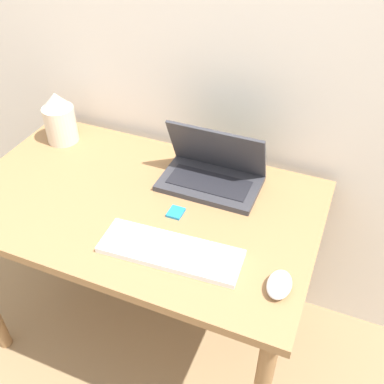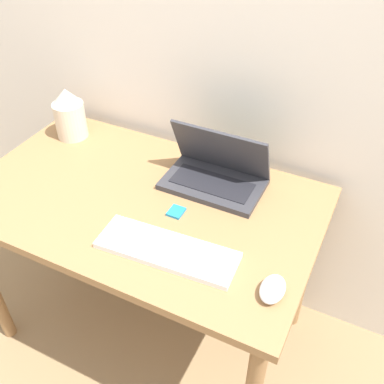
{
  "view_description": "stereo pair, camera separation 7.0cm",
  "coord_description": "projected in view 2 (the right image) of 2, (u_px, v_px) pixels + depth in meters",
  "views": [
    {
      "loc": [
        0.59,
        -0.62,
        1.68
      ],
      "look_at": [
        0.19,
        0.35,
        0.82
      ],
      "focal_mm": 42.0,
      "sensor_mm": 36.0,
      "label": 1
    },
    {
      "loc": [
        0.65,
        -0.59,
        1.68
      ],
      "look_at": [
        0.19,
        0.35,
        0.82
      ],
      "focal_mm": 42.0,
      "sensor_mm": 36.0,
      "label": 2
    }
  ],
  "objects": [
    {
      "name": "keyboard",
      "position": [
        167.0,
        250.0,
        1.29
      ],
      "size": [
        0.42,
        0.16,
        0.02
      ],
      "color": "white",
      "rests_on": "desk"
    },
    {
      "name": "desk",
      "position": [
        143.0,
        219.0,
        1.54
      ],
      "size": [
        1.17,
        0.7,
        0.72
      ],
      "color": "olive",
      "rests_on": "ground_plane"
    },
    {
      "name": "mp3_player",
      "position": [
        176.0,
        212.0,
        1.42
      ],
      "size": [
        0.05,
        0.05,
        0.01
      ],
      "color": "#1E7FB7",
      "rests_on": "desk"
    },
    {
      "name": "mouse",
      "position": [
        273.0,
        289.0,
        1.17
      ],
      "size": [
        0.07,
        0.1,
        0.04
      ],
      "color": "silver",
      "rests_on": "desk"
    },
    {
      "name": "laptop",
      "position": [
        216.0,
        172.0,
        1.52
      ],
      "size": [
        0.34,
        0.2,
        0.21
      ],
      "color": "#333338",
      "rests_on": "desk"
    },
    {
      "name": "vase",
      "position": [
        69.0,
        114.0,
        1.72
      ],
      "size": [
        0.12,
        0.12,
        0.2
      ],
      "color": "beige",
      "rests_on": "desk"
    }
  ]
}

